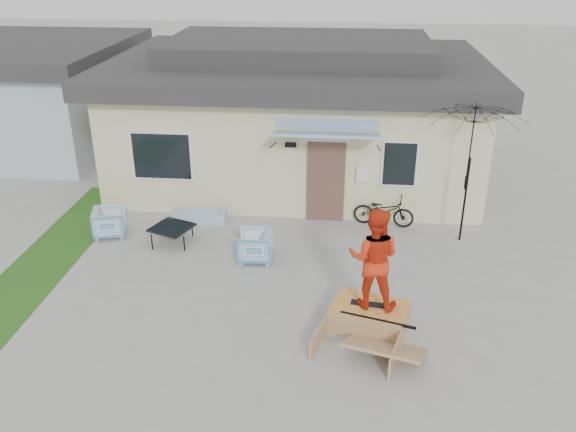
# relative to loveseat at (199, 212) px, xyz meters

# --- Properties ---
(ground) EXTENTS (90.00, 90.00, 0.00)m
(ground) POSITION_rel_loveseat_xyz_m (2.22, -4.05, -0.27)
(ground) COLOR gray
(ground) RESTS_ON ground
(grass_strip) EXTENTS (1.40, 8.00, 0.01)m
(grass_strip) POSITION_rel_loveseat_xyz_m (-2.98, -2.05, -0.26)
(grass_strip) COLOR #214E17
(grass_strip) RESTS_ON ground
(house) EXTENTS (10.80, 8.49, 4.10)m
(house) POSITION_rel_loveseat_xyz_m (2.22, 3.95, 1.67)
(house) COLOR beige
(house) RESTS_ON ground
(neighbor_house) EXTENTS (8.60, 7.60, 3.50)m
(neighbor_house) POSITION_rel_loveseat_xyz_m (-8.28, 5.95, 1.52)
(neighbor_house) COLOR #A2B0BE
(neighbor_house) RESTS_ON ground
(loveseat) EXTENTS (1.39, 0.50, 0.53)m
(loveseat) POSITION_rel_loveseat_xyz_m (0.00, 0.00, 0.00)
(loveseat) COLOR teal
(loveseat) RESTS_ON ground
(armchair_left) EXTENTS (0.87, 0.90, 0.76)m
(armchair_left) POSITION_rel_loveseat_xyz_m (-1.99, -0.98, 0.12)
(armchair_left) COLOR teal
(armchair_left) RESTS_ON ground
(armchair_right) EXTENTS (0.73, 0.77, 0.77)m
(armchair_right) POSITION_rel_loveseat_xyz_m (1.73, -1.86, 0.12)
(armchair_right) COLOR teal
(armchair_right) RESTS_ON ground
(coffee_table) EXTENTS (1.12, 1.12, 0.43)m
(coffee_table) POSITION_rel_loveseat_xyz_m (-0.36, -1.24, -0.05)
(coffee_table) COLOR black
(coffee_table) RESTS_ON ground
(bicycle) EXTENTS (1.58, 0.76, 0.97)m
(bicycle) POSITION_rel_loveseat_xyz_m (4.70, 0.23, 0.22)
(bicycle) COLOR black
(bicycle) RESTS_ON ground
(patio_umbrella) EXTENTS (2.66, 2.53, 2.20)m
(patio_umbrella) POSITION_rel_loveseat_xyz_m (6.52, -0.41, 1.48)
(patio_umbrella) COLOR black
(patio_umbrella) RESTS_ON ground
(skate_ramp) EXTENTS (1.82, 2.13, 0.46)m
(skate_ramp) POSITION_rel_loveseat_xyz_m (4.24, -4.24, -0.04)
(skate_ramp) COLOR #A17D55
(skate_ramp) RESTS_ON ground
(skateboard) EXTENTS (0.76, 0.29, 0.05)m
(skateboard) POSITION_rel_loveseat_xyz_m (4.25, -4.20, 0.21)
(skateboard) COLOR black
(skateboard) RESTS_ON skate_ramp
(skater) EXTENTS (1.04, 0.86, 1.93)m
(skater) POSITION_rel_loveseat_xyz_m (4.25, -4.20, 1.20)
(skater) COLOR red
(skater) RESTS_ON skateboard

